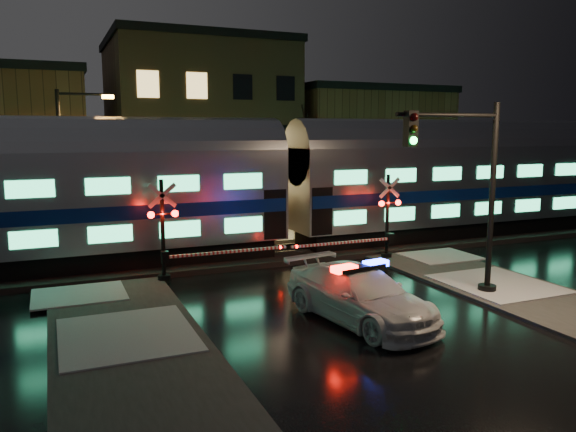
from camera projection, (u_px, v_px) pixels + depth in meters
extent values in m
plane|color=black|center=(299.00, 286.00, 20.51)|extent=(120.00, 120.00, 0.00)
cube|color=black|center=(254.00, 255.00, 25.04)|extent=(90.00, 4.20, 0.24)
cube|color=#2D2D2D|center=(145.00, 382.00, 12.52)|extent=(4.00, 20.00, 0.12)
cube|color=#2D2D2D|center=(567.00, 310.00, 17.56)|extent=(4.00, 20.00, 0.12)
cube|color=brown|center=(198.00, 129.00, 40.88)|extent=(12.00, 11.00, 11.50)
cube|color=brown|center=(357.00, 148.00, 45.69)|extent=(12.00, 10.00, 8.50)
cube|color=black|center=(505.00, 223.00, 30.59)|extent=(24.00, 2.40, 0.80)
cube|color=#B7BAC1|center=(507.00, 181.00, 30.25)|extent=(25.00, 3.05, 3.80)
cube|color=navy|center=(507.00, 188.00, 30.31)|extent=(24.75, 3.09, 0.55)
cube|color=#43FFA5|center=(528.00, 205.00, 29.00)|extent=(21.00, 0.05, 0.62)
cube|color=#43FFA5|center=(531.00, 171.00, 28.73)|extent=(21.00, 0.05, 0.62)
cylinder|color=#B7BAC1|center=(509.00, 149.00, 29.99)|extent=(25.00, 3.05, 3.05)
imported|color=silver|center=(360.00, 295.00, 16.61)|extent=(3.14, 5.80, 1.60)
cube|color=black|center=(360.00, 267.00, 16.49)|extent=(1.71, 0.70, 0.11)
cube|color=#FF0C05|center=(344.00, 269.00, 16.16)|extent=(0.78, 0.49, 0.19)
cube|color=#1426FF|center=(376.00, 264.00, 16.80)|extent=(0.78, 0.49, 0.19)
cylinder|color=black|center=(386.00, 256.00, 24.71)|extent=(0.47, 0.47, 0.28)
cylinder|color=black|center=(387.00, 217.00, 24.45)|extent=(0.15, 0.15, 3.74)
sphere|color=#FF0C05|center=(382.00, 204.00, 24.03)|extent=(0.24, 0.24, 0.24)
sphere|color=#FF0C05|center=(398.00, 203.00, 24.35)|extent=(0.24, 0.24, 0.24)
cube|color=white|center=(342.00, 243.00, 23.45)|extent=(4.68, 0.10, 0.10)
cube|color=black|center=(390.00, 238.00, 24.36)|extent=(0.25, 0.30, 0.45)
cylinder|color=black|center=(164.00, 279.00, 20.94)|extent=(0.48, 0.48, 0.29)
cylinder|color=black|center=(163.00, 232.00, 20.67)|extent=(0.15, 0.15, 3.86)
sphere|color=#FF0C05|center=(151.00, 215.00, 20.24)|extent=(0.25, 0.25, 0.25)
sphere|color=#FF0C05|center=(175.00, 214.00, 20.58)|extent=(0.25, 0.25, 0.25)
cube|color=white|center=(228.00, 252.00, 21.52)|extent=(4.83, 0.10, 0.10)
cube|color=black|center=(165.00, 257.00, 20.58)|extent=(0.25, 0.30, 0.45)
cylinder|color=black|center=(487.00, 290.00, 19.44)|extent=(0.61, 0.61, 0.33)
cylinder|color=black|center=(492.00, 201.00, 18.98)|extent=(0.20, 0.20, 6.55)
cylinder|color=black|center=(449.00, 115.00, 17.79)|extent=(3.93, 0.13, 0.13)
cube|color=black|center=(411.00, 129.00, 17.13)|extent=(0.35, 0.31, 1.09)
sphere|color=#0CFF3F|center=(413.00, 140.00, 17.03)|extent=(0.24, 0.24, 0.24)
cylinder|color=black|center=(62.00, 174.00, 25.17)|extent=(0.19, 0.19, 7.42)
cylinder|color=black|center=(84.00, 94.00, 25.07)|extent=(2.23, 0.11, 0.11)
cube|color=orange|center=(108.00, 97.00, 25.48)|extent=(0.51, 0.26, 0.17)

